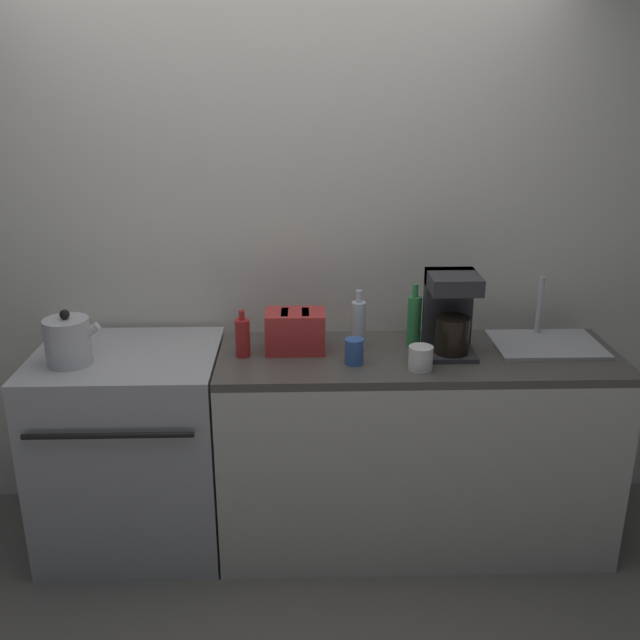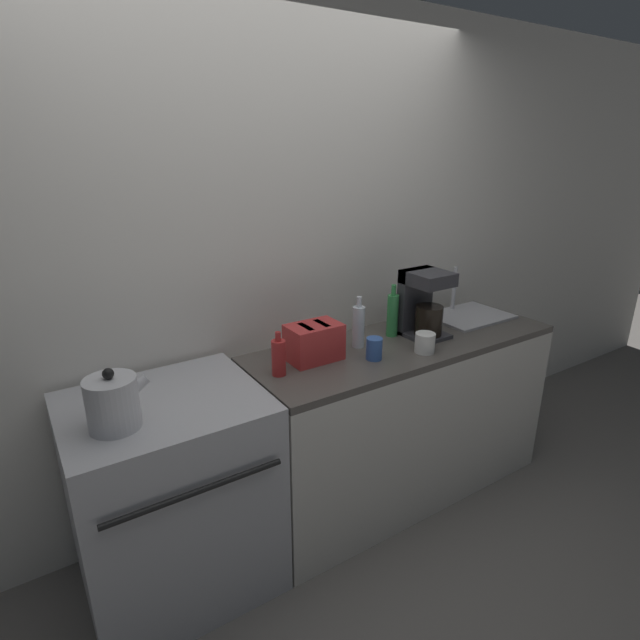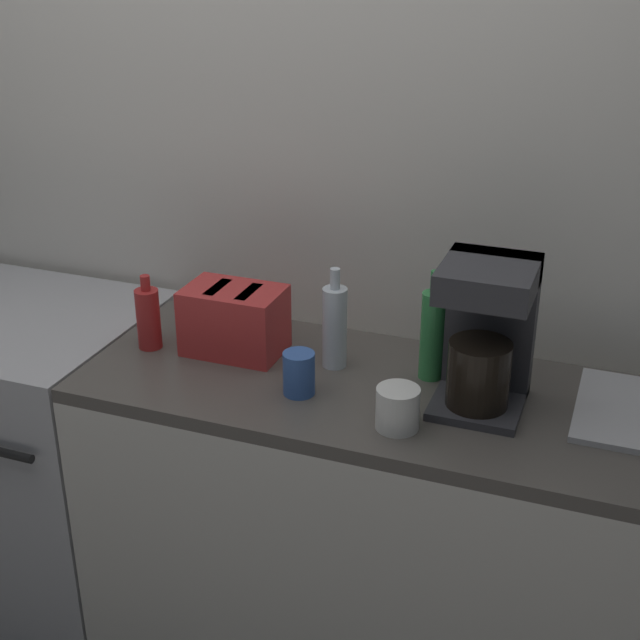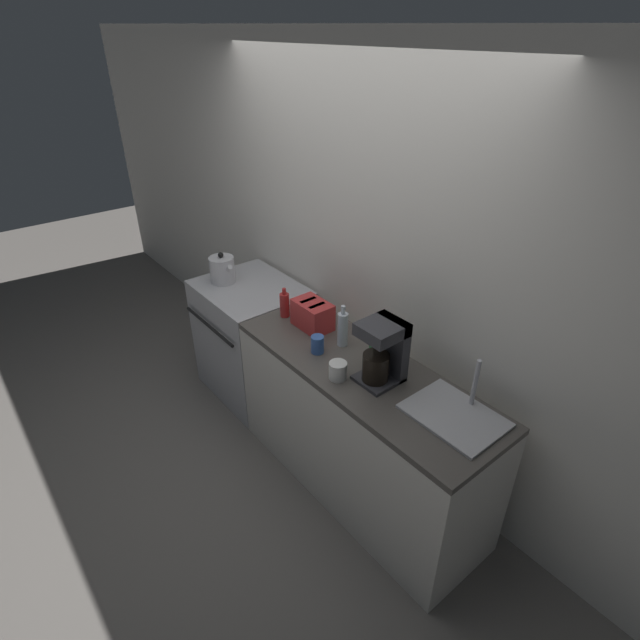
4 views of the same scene
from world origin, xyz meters
name	(u,v)px [view 4 (image 4 of 4)]	position (x,y,z in m)	size (l,w,h in m)	color
ground_plane	(268,449)	(0.00, 0.00, 0.00)	(12.00, 12.00, 0.00)	slate
wall_back	(349,254)	(0.00, 0.72, 1.30)	(8.00, 0.05, 2.60)	silver
stove	(253,338)	(-0.66, 0.33, 0.47)	(0.79, 0.70, 0.92)	#B7B7BC
counter_block	(359,429)	(0.61, 0.29, 0.46)	(1.73, 0.59, 0.92)	silver
kettle	(222,270)	(-0.85, 0.23, 1.02)	(0.23, 0.19, 0.24)	silver
toaster	(313,315)	(0.08, 0.35, 1.01)	(0.25, 0.17, 0.18)	red
coffee_maker	(384,350)	(0.74, 0.31, 1.11)	(0.21, 0.23, 0.36)	#333338
sink_tray	(455,414)	(1.19, 0.38, 0.94)	(0.47, 0.35, 0.28)	#B7B7BC
bottle_green	(375,344)	(0.60, 0.39, 1.04)	(0.06, 0.06, 0.28)	#338C47
bottle_clear	(343,329)	(0.36, 0.37, 1.04)	(0.06, 0.06, 0.27)	silver
bottle_red	(285,305)	(-0.14, 0.29, 1.01)	(0.06, 0.06, 0.21)	#B72828
cup_white	(338,370)	(0.59, 0.13, 0.97)	(0.10, 0.10, 0.10)	white
cup_blue	(317,344)	(0.33, 0.20, 0.98)	(0.08, 0.08, 0.11)	#3860B2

